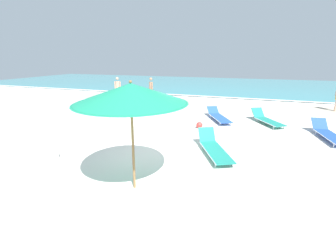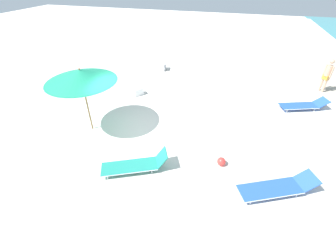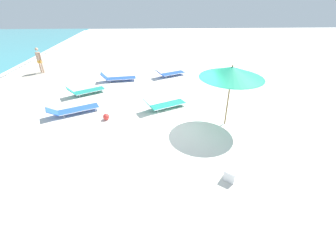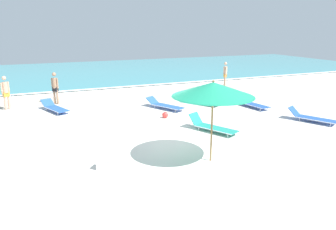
{
  "view_description": "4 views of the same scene",
  "coord_description": "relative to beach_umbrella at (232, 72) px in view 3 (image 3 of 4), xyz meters",
  "views": [
    {
      "loc": [
        2.67,
        -6.32,
        3.09
      ],
      "look_at": [
        -0.0,
        1.61,
        0.96
      ],
      "focal_mm": 24.0,
      "sensor_mm": 36.0,
      "label": 1
    },
    {
      "loc": [
        6.59,
        3.15,
        5.57
      ],
      "look_at": [
        -0.03,
        1.22,
        1.02
      ],
      "focal_mm": 24.0,
      "sensor_mm": 36.0,
      "label": 2
    },
    {
      "loc": [
        -8.06,
        0.92,
        5.09
      ],
      "look_at": [
        -0.38,
        0.61,
        0.88
      ],
      "focal_mm": 24.0,
      "sensor_mm": 36.0,
      "label": 3
    },
    {
      "loc": [
        -4.77,
        -10.44,
        4.2
      ],
      "look_at": [
        -0.02,
        0.82,
        0.88
      ],
      "focal_mm": 35.0,
      "sensor_mm": 36.0,
      "label": 4
    }
  ],
  "objects": [
    {
      "name": "cooler_box",
      "position": [
        -3.26,
        0.67,
        -2.15
      ],
      "size": [
        0.61,
        0.58,
        0.37
      ],
      "rotation": [
        0.0,
        0.0,
        2.5
      ],
      "color": "white",
      "rests_on": "ground_plane"
    },
    {
      "name": "sun_lounger_near_water_right",
      "position": [
        3.54,
        7.01,
        -2.11
      ],
      "size": [
        1.54,
        2.03,
        0.6
      ],
      "rotation": [
        0.0,
        0.0,
        0.54
      ],
      "color": "#1E8475",
      "rests_on": "ground_plane"
    },
    {
      "name": "beach_umbrella",
      "position": [
        0.0,
        0.0,
        0.0
      ],
      "size": [
        2.56,
        2.56,
        2.63
      ],
      "color": "olive",
      "rests_on": "ground_plane"
    },
    {
      "name": "sun_lounger_under_umbrella",
      "position": [
        1.25,
        6.94,
        -2.13
      ],
      "size": [
        1.55,
        2.33,
        0.49
      ],
      "rotation": [
        0.0,
        0.0,
        0.46
      ],
      "color": "blue",
      "rests_on": "ground_plane"
    },
    {
      "name": "beach_ball",
      "position": [
        0.59,
        5.28,
        -2.19
      ],
      "size": [
        0.29,
        0.29,
        0.29
      ],
      "color": "red",
      "rests_on": "ground_plane"
    },
    {
      "name": "sun_lounger_beside_umbrella",
      "position": [
        5.67,
        5.52,
        -2.12
      ],
      "size": [
        0.91,
        2.26,
        0.59
      ],
      "rotation": [
        0.0,
        0.0,
        0.14
      ],
      "color": "blue",
      "rests_on": "ground_plane"
    },
    {
      "name": "sun_lounger_near_water_left",
      "position": [
        1.58,
        2.63,
        -2.11
      ],
      "size": [
        1.47,
        2.18,
        0.63
      ],
      "rotation": [
        0.0,
        0.0,
        0.45
      ],
      "color": "#1E8475",
      "rests_on": "ground_plane"
    },
    {
      "name": "sun_lounger_mid_beach_solo",
      "position": [
        6.47,
        2.1,
        -2.12
      ],
      "size": [
        1.46,
        2.15,
        0.56
      ],
      "rotation": [
        0.0,
        0.0,
        0.46
      ],
      "color": "blue",
      "rests_on": "ground_plane"
    },
    {
      "name": "ground_plane",
      "position": [
        -0.32,
        1.93,
        -2.41
      ],
      "size": [
        60.0,
        60.0,
        0.16
      ],
      "color": "silver"
    },
    {
      "name": "beachgoer_strolling_adult",
      "position": [
        7.66,
        11.25,
        -1.33
      ],
      "size": [
        0.28,
        0.42,
        1.76
      ],
      "rotation": [
        0.0,
        0.0,
        4.33
      ],
      "color": "tan",
      "rests_on": "ground_plane"
    }
  ]
}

